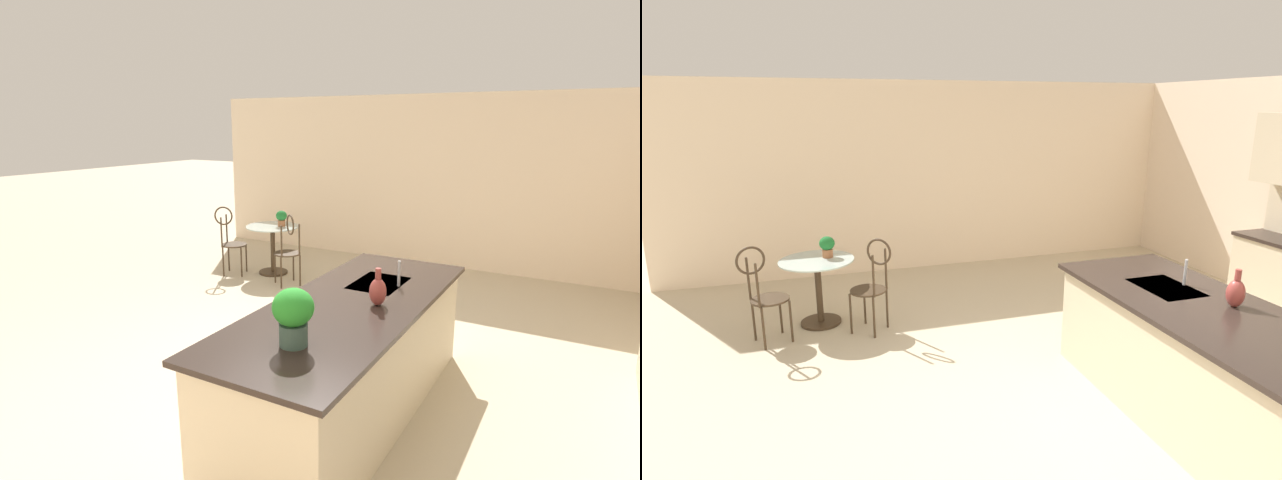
{
  "view_description": "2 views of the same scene",
  "coord_description": "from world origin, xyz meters",
  "views": [
    {
      "loc": [
        3.56,
        2.41,
        2.26
      ],
      "look_at": [
        -1.44,
        -0.4,
        0.91
      ],
      "focal_mm": 28.03,
      "sensor_mm": 36.0,
      "label": 1
    },
    {
      "loc": [
        3.0,
        -1.93,
        2.36
      ],
      "look_at": [
        -1.6,
        -0.47,
        1.09
      ],
      "focal_mm": 28.7,
      "sensor_mm": 36.0,
      "label": 2
    }
  ],
  "objects": [
    {
      "name": "chair_by_island",
      "position": [
        -2.18,
        -2.37,
        0.57
      ],
      "size": [
        0.5,
        0.52,
        1.04
      ],
      "color": "#3D2D1E",
      "rests_on": "ground"
    },
    {
      "name": "wall_left_window",
      "position": [
        -4.26,
        0.0,
        1.35
      ],
      "size": [
        0.12,
        7.8,
        2.7
      ],
      "primitive_type": "cube",
      "color": "beige",
      "rests_on": "ground"
    },
    {
      "name": "sink_faucet",
      "position": [
        -0.25,
        1.03,
        1.03
      ],
      "size": [
        0.02,
        0.02,
        0.22
      ],
      "primitive_type": "cylinder",
      "color": "#B2B5BA",
      "rests_on": "kitchen_island"
    },
    {
      "name": "vase_on_counter",
      "position": [
        0.25,
        1.05,
        1.03
      ],
      "size": [
        0.13,
        0.13,
        0.29
      ],
      "color": "#993D38",
      "rests_on": "kitchen_island"
    },
    {
      "name": "potted_plant_on_table",
      "position": [
        -2.59,
        -1.71,
        0.87
      ],
      "size": [
        0.17,
        0.17,
        0.23
      ],
      "color": "#9E603D",
      "rests_on": "bistro_table"
    },
    {
      "name": "kitchen_island",
      "position": [
        0.3,
        0.85,
        0.46
      ],
      "size": [
        2.8,
        1.06,
        0.92
      ],
      "color": "beige",
      "rests_on": "ground"
    },
    {
      "name": "ground_plane",
      "position": [
        0.0,
        0.0,
        0.0
      ],
      "size": [
        40.0,
        40.0,
        0.0
      ],
      "primitive_type": "plane",
      "color": "beige"
    },
    {
      "name": "chair_near_window",
      "position": [
        -2.13,
        -1.29,
        0.57
      ],
      "size": [
        0.53,
        0.53,
        1.04
      ],
      "color": "#3D2D1E",
      "rests_on": "ground"
    },
    {
      "name": "potted_plant_counter_far",
      "position": [
        1.15,
        0.87,
        1.13
      ],
      "size": [
        0.26,
        0.26,
        0.37
      ],
      "color": "#385147",
      "rests_on": "kitchen_island"
    },
    {
      "name": "bistro_table",
      "position": [
        -2.52,
        -1.83,
        0.45
      ],
      "size": [
        0.8,
        0.8,
        0.74
      ],
      "color": "#3D2D1E",
      "rests_on": "ground"
    }
  ]
}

